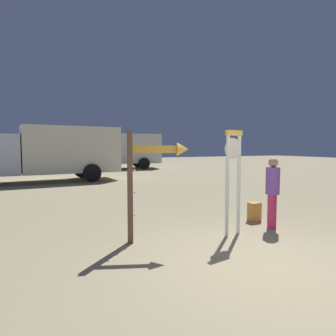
% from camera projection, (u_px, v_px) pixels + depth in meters
% --- Properties ---
extents(ground_plane, '(80.00, 80.00, 0.00)m').
position_uv_depth(ground_plane, '(267.00, 267.00, 4.41)').
color(ground_plane, gray).
extents(standing_clock, '(0.43, 0.17, 2.11)m').
position_uv_depth(standing_clock, '(233.00, 171.00, 5.91)').
color(standing_clock, silver).
rests_on(standing_clock, ground_plane).
extents(arrow_sign, '(1.12, 0.54, 2.09)m').
position_uv_depth(arrow_sign, '(152.00, 168.00, 5.43)').
color(arrow_sign, brown).
rests_on(arrow_sign, ground_plane).
extents(person_near_clock, '(0.30, 0.30, 1.54)m').
position_uv_depth(person_near_clock, '(273.00, 189.00, 6.46)').
color(person_near_clock, '#CA2E59').
rests_on(person_near_clock, ground_plane).
extents(backpack, '(0.28, 0.24, 0.44)m').
position_uv_depth(backpack, '(254.00, 212.00, 7.10)').
color(backpack, gold).
rests_on(backpack, ground_plane).
extents(box_truck_near, '(7.01, 2.92, 2.78)m').
position_uv_depth(box_truck_near, '(54.00, 151.00, 15.01)').
color(box_truck_near, beige).
rests_on(box_truck_near, ground_plane).
extents(box_truck_far, '(7.33, 3.32, 2.76)m').
position_uv_depth(box_truck_far, '(117.00, 149.00, 23.46)').
color(box_truck_far, silver).
rests_on(box_truck_far, ground_plane).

